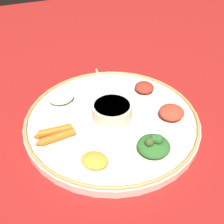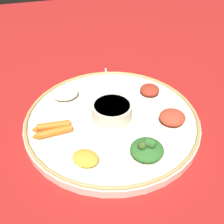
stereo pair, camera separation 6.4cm
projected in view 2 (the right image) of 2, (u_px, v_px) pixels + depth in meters
ground_plane at (112, 123)px, 0.67m from camera, size 2.40×2.40×0.00m
platter at (112, 120)px, 0.66m from camera, size 0.45×0.45×0.02m
platter_rim at (112, 116)px, 0.65m from camera, size 0.44×0.44×0.01m
center_bowl at (112, 110)px, 0.64m from camera, size 0.10×0.10×0.04m
spoon at (108, 86)px, 0.76m from camera, size 0.16×0.05×0.01m
greens_pile at (147, 149)px, 0.54m from camera, size 0.09×0.09×0.04m
carrot_near_spoon at (51, 126)px, 0.61m from camera, size 0.03×0.10×0.02m
carrot_outer at (53, 132)px, 0.59m from camera, size 0.02×0.10×0.02m
mound_lentil_yellow at (86, 158)px, 0.53m from camera, size 0.08×0.08×0.02m
mound_berbere_red at (172, 117)px, 0.63m from camera, size 0.07×0.07×0.03m
mound_beet at (150, 90)px, 0.73m from camera, size 0.07×0.07×0.03m
mound_rice_white at (66, 93)px, 0.71m from camera, size 0.08×0.09×0.03m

